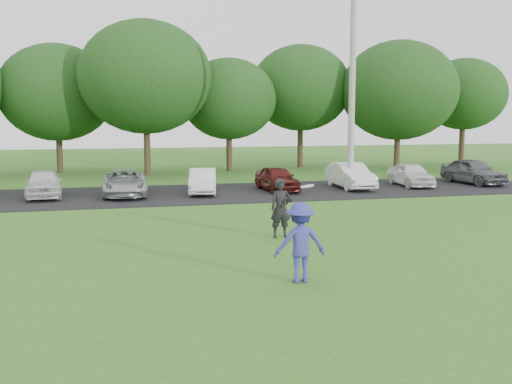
% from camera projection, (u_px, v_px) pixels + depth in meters
% --- Properties ---
extents(ground, '(100.00, 100.00, 0.00)m').
position_uv_depth(ground, '(294.00, 274.00, 12.12)').
color(ground, '#366B1E').
rests_on(ground, ground).
extents(parking_lot, '(32.00, 6.50, 0.03)m').
position_uv_depth(parking_lot, '(205.00, 193.00, 24.65)').
color(parking_lot, black).
rests_on(parking_lot, ground).
extents(utility_pole, '(0.28, 0.28, 9.33)m').
position_uv_depth(utility_pole, '(352.00, 86.00, 25.23)').
color(utility_pole, '#A6A6A1').
rests_on(utility_pole, ground).
extents(frisbee_player, '(1.07, 0.64, 2.01)m').
position_uv_depth(frisbee_player, '(300.00, 242.00, 11.43)').
color(frisbee_player, '#363B9A').
rests_on(frisbee_player, ground).
extents(camera_bystander, '(0.60, 0.43, 1.62)m').
position_uv_depth(camera_bystander, '(281.00, 208.00, 15.65)').
color(camera_bystander, black).
rests_on(camera_bystander, ground).
extents(parked_cars, '(28.82, 4.71, 1.25)m').
position_uv_depth(parked_cars, '(167.00, 180.00, 24.26)').
color(parked_cars, '#53555A').
rests_on(parked_cars, parking_lot).
extents(tree_row, '(42.39, 9.85, 8.64)m').
position_uv_depth(tree_row, '(205.00, 89.00, 33.76)').
color(tree_row, '#38281C').
rests_on(tree_row, ground).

